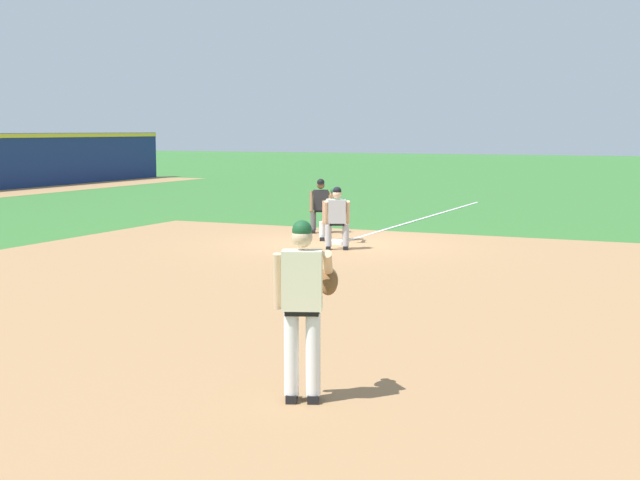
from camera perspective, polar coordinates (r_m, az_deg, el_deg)
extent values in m
plane|color=#336B2D|center=(21.60, 1.11, -0.25)|extent=(160.00, 160.00, 0.00)
cube|color=#9E754C|center=(15.34, 0.45, -3.25)|extent=(18.00, 18.00, 0.01)
cube|color=white|center=(28.01, 6.62, 1.40)|extent=(13.72, 0.10, 0.00)
cube|color=white|center=(21.60, 1.11, -0.13)|extent=(0.38, 0.38, 0.09)
sphere|color=white|center=(15.55, -0.36, -2.98)|extent=(0.07, 0.07, 0.07)
cube|color=black|center=(9.22, -1.81, -10.00)|extent=(0.28, 0.20, 0.09)
cylinder|color=white|center=(9.06, -1.85, -7.32)|extent=(0.15, 0.15, 0.84)
cube|color=black|center=(9.21, -0.43, -10.02)|extent=(0.28, 0.20, 0.09)
cylinder|color=white|center=(9.04, -0.44, -7.34)|extent=(0.15, 0.15, 0.84)
cube|color=black|center=(8.95, -1.15, -4.60)|extent=(0.31, 0.39, 0.06)
cube|color=beige|center=(8.89, -1.16, -2.58)|extent=(0.37, 0.46, 0.60)
sphere|color=#DBB28E|center=(8.85, -1.16, 0.18)|extent=(0.21, 0.21, 0.21)
sphere|color=#194C28|center=(8.84, -1.16, 0.63)|extent=(0.20, 0.20, 0.20)
cube|color=#194C28|center=(8.93, -1.12, 0.54)|extent=(0.16, 0.20, 0.02)
cylinder|color=#DBB28E|center=(8.99, -2.72, -2.65)|extent=(0.21, 0.15, 0.59)
cylinder|color=#DBB28E|center=(9.16, 0.53, -1.71)|extent=(0.52, 0.28, 0.41)
ellipsoid|color=brown|center=(9.27, 0.55, -2.65)|extent=(0.35, 0.30, 0.34)
cube|color=black|center=(22.20, 1.68, 0.06)|extent=(0.28, 0.20, 0.09)
cylinder|color=white|center=(22.22, 1.69, 0.68)|extent=(0.15, 0.15, 0.40)
cube|color=black|center=(22.22, 0.14, 0.07)|extent=(0.28, 0.20, 0.09)
cylinder|color=white|center=(22.23, 0.14, 0.68)|extent=(0.15, 0.15, 0.40)
cube|color=black|center=(22.20, 0.92, 1.24)|extent=(0.31, 0.39, 0.06)
cube|color=beige|center=(22.17, 0.92, 1.96)|extent=(0.37, 0.46, 0.52)
sphere|color=#9E7051|center=(22.12, 0.92, 2.97)|extent=(0.21, 0.21, 0.21)
sphere|color=#194C28|center=(22.12, 0.92, 3.15)|extent=(0.20, 0.20, 0.20)
cube|color=#194C28|center=(22.03, 0.91, 3.07)|extent=(0.17, 0.20, 0.02)
cylinder|color=#9E7051|center=(21.74, 1.55, 2.24)|extent=(0.58, 0.30, 0.24)
cylinder|color=#9E7051|center=(22.09, 0.26, 1.79)|extent=(0.25, 0.17, 0.58)
ellipsoid|color=brown|center=(21.53, 1.54, 2.00)|extent=(0.28, 0.27, 0.35)
cube|color=black|center=(20.56, 0.54, -0.50)|extent=(0.28, 0.20, 0.09)
cylinder|color=#B2B2B7|center=(20.49, 0.54, 0.28)|extent=(0.15, 0.15, 0.50)
cube|color=black|center=(20.56, 1.65, -0.50)|extent=(0.28, 0.20, 0.09)
cylinder|color=#B2B2B7|center=(20.48, 1.65, 0.27)|extent=(0.15, 0.15, 0.50)
cube|color=black|center=(20.45, 1.10, 1.03)|extent=(0.32, 0.39, 0.06)
cube|color=#B2B2B7|center=(20.43, 1.10, 1.84)|extent=(0.38, 0.46, 0.54)
sphere|color=#DBB28E|center=(20.41, 1.10, 2.96)|extent=(0.21, 0.21, 0.21)
sphere|color=black|center=(20.41, 1.10, 3.16)|extent=(0.20, 0.20, 0.20)
cube|color=black|center=(20.50, 1.10, 3.10)|extent=(0.17, 0.20, 0.02)
cylinder|color=#DBB28E|center=(20.58, 0.40, 1.78)|extent=(0.34, 0.21, 0.56)
cylinder|color=#DBB28E|center=(20.58, 1.80, 1.78)|extent=(0.34, 0.21, 0.56)
cube|color=black|center=(23.83, 0.53, 0.54)|extent=(0.28, 0.20, 0.09)
cylinder|color=#515154|center=(23.84, 0.53, 1.24)|extent=(0.15, 0.15, 0.50)
cube|color=black|center=(23.83, -0.43, 0.55)|extent=(0.28, 0.20, 0.09)
cylinder|color=#515154|center=(23.84, -0.43, 1.24)|extent=(0.15, 0.15, 0.50)
cube|color=black|center=(23.81, 0.05, 1.88)|extent=(0.32, 0.39, 0.06)
cube|color=#232326|center=(23.79, 0.05, 2.58)|extent=(0.38, 0.46, 0.54)
sphere|color=brown|center=(23.74, 0.05, 3.54)|extent=(0.21, 0.21, 0.21)
sphere|color=black|center=(23.74, 0.05, 3.71)|extent=(0.20, 0.20, 0.20)
cube|color=black|center=(23.65, 0.05, 3.63)|extent=(0.17, 0.20, 0.02)
cylinder|color=brown|center=(23.65, 0.65, 2.47)|extent=(0.34, 0.21, 0.56)
cylinder|color=brown|center=(23.65, -0.56, 2.47)|extent=(0.34, 0.21, 0.56)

